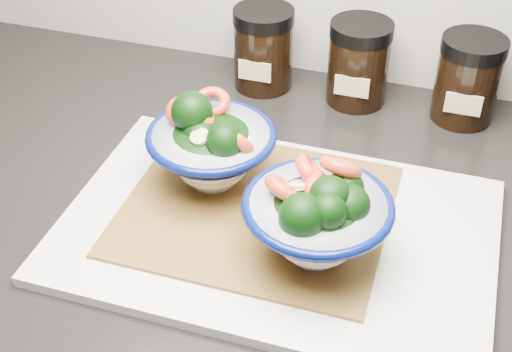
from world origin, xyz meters
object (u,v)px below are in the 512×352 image
(cutting_board, at_px, (277,230))
(bowl_left, at_px, (211,147))
(spice_jar_a, at_px, (263,48))
(bowl_right, at_px, (318,218))
(spice_jar_b, at_px, (359,63))
(spice_jar_c, at_px, (468,79))

(cutting_board, distance_m, bowl_left, 0.12)
(cutting_board, bearing_deg, bowl_left, 151.67)
(bowl_left, xyz_separation_m, spice_jar_a, (-0.02, 0.24, -0.01))
(bowl_right, height_order, spice_jar_b, bowl_right)
(cutting_board, xyz_separation_m, spice_jar_b, (0.03, 0.29, 0.05))
(bowl_left, height_order, bowl_right, bowl_right)
(bowl_right, bearing_deg, spice_jar_b, 94.17)
(cutting_board, xyz_separation_m, spice_jar_c, (0.17, 0.29, 0.05))
(cutting_board, relative_size, spice_jar_b, 3.98)
(bowl_left, height_order, spice_jar_c, bowl_left)
(bowl_left, distance_m, spice_jar_b, 0.27)
(bowl_left, relative_size, spice_jar_c, 1.27)
(spice_jar_b, xyz_separation_m, spice_jar_c, (0.14, 0.00, 0.00))
(cutting_board, bearing_deg, bowl_right, -32.51)
(bowl_right, height_order, spice_jar_a, bowl_right)
(cutting_board, relative_size, bowl_left, 3.15)
(bowl_right, relative_size, spice_jar_a, 1.30)
(cutting_board, xyz_separation_m, bowl_right, (0.05, -0.03, 0.06))
(cutting_board, height_order, spice_jar_a, spice_jar_a)
(cutting_board, height_order, bowl_right, bowl_right)
(bowl_left, bearing_deg, bowl_right, -29.84)
(spice_jar_a, bearing_deg, cutting_board, -70.11)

